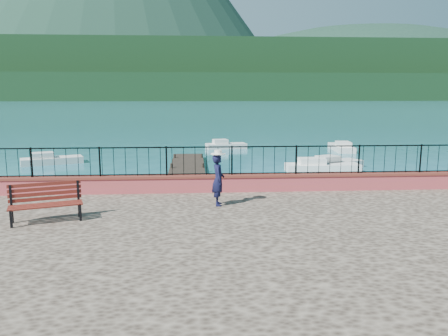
{
  "coord_description": "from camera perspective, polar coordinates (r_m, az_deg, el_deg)",
  "views": [
    {
      "loc": [
        -1.55,
        -10.83,
        4.48
      ],
      "look_at": [
        -0.68,
        2.0,
        2.3
      ],
      "focal_mm": 35.0,
      "sensor_mm": 36.0,
      "label": 1
    }
  ],
  "objects": [
    {
      "name": "foothills",
      "position": [
        371.25,
        -3.7,
        12.32
      ],
      "size": [
        900.0,
        120.0,
        44.0
      ],
      "primitive_type": "cube",
      "color": "black",
      "rests_on": "ground"
    },
    {
      "name": "far_forest",
      "position": [
        310.87,
        -3.63,
        10.45
      ],
      "size": [
        900.0,
        60.0,
        18.0
      ],
      "primitive_type": "cube",
      "color": "black",
      "rests_on": "ground"
    },
    {
      "name": "boat_5",
      "position": [
        36.39,
        15.08,
        2.86
      ],
      "size": [
        1.67,
        4.23,
        0.8
      ],
      "primitive_type": "cube",
      "rotation": [
        0.0,
        0.0,
        1.48
      ],
      "color": "silver",
      "rests_on": "ground"
    },
    {
      "name": "boat_0",
      "position": [
        19.77,
        -15.63,
        -2.64
      ],
      "size": [
        3.94,
        3.1,
        0.8
      ],
      "primitive_type": "cube",
      "rotation": [
        0.0,
        0.0,
        0.55
      ],
      "color": "silver",
      "rests_on": "ground"
    },
    {
      "name": "park_bench",
      "position": [
        12.28,
        -22.19,
        -5.15
      ],
      "size": [
        1.89,
        1.12,
        1.0
      ],
      "rotation": [
        0.0,
        0.0,
        0.32
      ],
      "color": "black",
      "rests_on": "promenade"
    },
    {
      "name": "person",
      "position": [
        12.94,
        -0.77,
        -1.56
      ],
      "size": [
        0.38,
        0.57,
        1.54
      ],
      "primitive_type": "imported",
      "rotation": [
        0.0,
        0.0,
        1.59
      ],
      "color": "black",
      "rests_on": "promenade"
    },
    {
      "name": "dock",
      "position": [
        23.24,
        -4.91,
        -1.14
      ],
      "size": [
        2.0,
        16.0,
        0.3
      ],
      "primitive_type": "cube",
      "color": "#2D231C",
      "rests_on": "ground"
    },
    {
      "name": "boat_2",
      "position": [
        27.66,
        14.25,
        0.85
      ],
      "size": [
        3.81,
        2.65,
        0.8
      ],
      "primitive_type": "cube",
      "rotation": [
        0.0,
        0.0,
        0.42
      ],
      "color": "silver",
      "rests_on": "ground"
    },
    {
      "name": "hat",
      "position": [
        12.8,
        -0.78,
        2.09
      ],
      "size": [
        0.44,
        0.44,
        0.12
      ],
      "primitive_type": "cylinder",
      "color": "white",
      "rests_on": "person"
    },
    {
      "name": "boat_1",
      "position": [
        26.34,
        12.76,
        0.48
      ],
      "size": [
        4.32,
        1.37,
        0.8
      ],
      "primitive_type": "cube",
      "rotation": [
        0.0,
        0.0,
        -0.02
      ],
      "color": "white",
      "rests_on": "ground"
    },
    {
      "name": "parapet",
      "position": [
        14.91,
        2.18,
        -1.95
      ],
      "size": [
        28.0,
        0.46,
        0.58
      ],
      "primitive_type": "cube",
      "color": "#A8403C",
      "rests_on": "promenade"
    },
    {
      "name": "railing",
      "position": [
        14.78,
        2.2,
        0.96
      ],
      "size": [
        27.0,
        0.05,
        0.95
      ],
      "primitive_type": "cube",
      "color": "black",
      "rests_on": "parapet"
    },
    {
      "name": "boat_3",
      "position": [
        30.47,
        -21.56,
        1.26
      ],
      "size": [
        3.97,
        2.66,
        0.8
      ],
      "primitive_type": "cube",
      "rotation": [
        0.0,
        0.0,
        0.4
      ],
      "color": "silver",
      "rests_on": "ground"
    },
    {
      "name": "boat_4",
      "position": [
        36.38,
        0.28,
        3.19
      ],
      "size": [
        3.49,
        1.88,
        0.8
      ],
      "primitive_type": "cube",
      "rotation": [
        0.0,
        0.0,
        0.18
      ],
      "color": "silver",
      "rests_on": "ground"
    },
    {
      "name": "ground",
      "position": [
        11.82,
        4.06,
        -12.68
      ],
      "size": [
        2000.0,
        2000.0,
        0.0
      ],
      "primitive_type": "plane",
      "color": "#19596B",
      "rests_on": "ground"
    },
    {
      "name": "companion_hill",
      "position": [
        612.33,
        17.56,
        8.78
      ],
      "size": [
        448.0,
        384.0,
        180.0
      ],
      "primitive_type": "ellipsoid",
      "color": "#142D23",
      "rests_on": "ground"
    }
  ]
}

